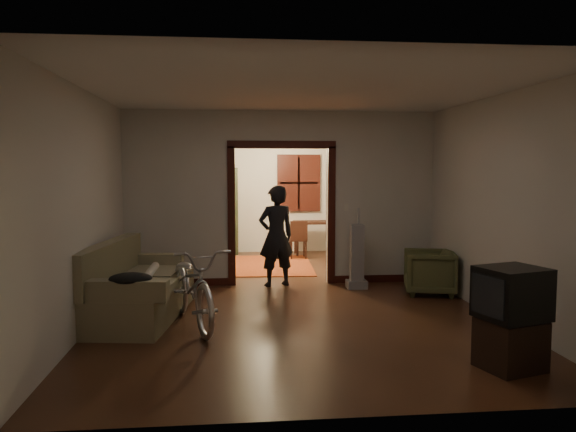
{
  "coord_description": "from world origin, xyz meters",
  "views": [
    {
      "loc": [
        -0.81,
        -8.29,
        1.9
      ],
      "look_at": [
        0.0,
        -0.3,
        1.2
      ],
      "focal_mm": 35.0,
      "sensor_mm": 36.0,
      "label": 1
    }
  ],
  "objects": [
    {
      "name": "desk_chair",
      "position": [
        0.57,
        3.23,
        0.4
      ],
      "size": [
        0.42,
        0.42,
        0.8
      ],
      "primitive_type": "cube",
      "rotation": [
        0.0,
        0.0,
        0.21
      ],
      "color": "black",
      "rests_on": "floor"
    },
    {
      "name": "oriental_rug",
      "position": [
        -0.16,
        2.44,
        0.01
      ],
      "size": [
        1.88,
        2.41,
        0.02
      ],
      "primitive_type": "cube",
      "rotation": [
        0.0,
        0.0,
        -0.05
      ],
      "color": "maroon",
      "rests_on": "floor"
    },
    {
      "name": "wall_right",
      "position": [
        2.5,
        0.0,
        1.4
      ],
      "size": [
        0.02,
        8.5,
        2.8
      ],
      "primitive_type": "cube",
      "color": "beige",
      "rests_on": "floor"
    },
    {
      "name": "rolled_paper",
      "position": [
        -1.87,
        -0.86,
        0.53
      ],
      "size": [
        0.11,
        0.88,
        0.11
      ],
      "primitive_type": "cylinder",
      "rotation": [
        1.57,
        0.0,
        0.0
      ],
      "color": "beige",
      "rests_on": "sofa"
    },
    {
      "name": "floor",
      "position": [
        0.0,
        0.0,
        0.0
      ],
      "size": [
        5.0,
        8.5,
        0.01
      ],
      "primitive_type": "cube",
      "color": "black",
      "rests_on": "ground"
    },
    {
      "name": "tv_stand",
      "position": [
        1.79,
        -3.38,
        0.24
      ],
      "size": [
        0.63,
        0.6,
        0.47
      ],
      "primitive_type": "cube",
      "rotation": [
        0.0,
        0.0,
        0.3
      ],
      "color": "black",
      "rests_on": "floor"
    },
    {
      "name": "person",
      "position": [
        -0.1,
        0.57,
        0.81
      ],
      "size": [
        0.68,
        0.55,
        1.61
      ],
      "primitive_type": "imported",
      "rotation": [
        0.0,
        0.0,
        3.45
      ],
      "color": "black",
      "rests_on": "floor"
    },
    {
      "name": "bicycle",
      "position": [
        -1.28,
        -1.59,
        0.49
      ],
      "size": [
        1.18,
        1.96,
        0.97
      ],
      "primitive_type": "imported",
      "rotation": [
        0.0,
        0.0,
        0.31
      ],
      "color": "silver",
      "rests_on": "floor"
    },
    {
      "name": "chandelier",
      "position": [
        0.0,
        2.5,
        2.35
      ],
      "size": [
        0.24,
        0.24,
        0.24
      ],
      "primitive_type": "sphere",
      "color": "#FFE0A5",
      "rests_on": "ceiling"
    },
    {
      "name": "globe",
      "position": [
        -1.2,
        3.94,
        1.94
      ],
      "size": [
        0.3,
        0.3,
        0.3
      ],
      "primitive_type": "sphere",
      "color": "#1E5972",
      "rests_on": "locker"
    },
    {
      "name": "ceiling",
      "position": [
        0.0,
        0.0,
        2.8
      ],
      "size": [
        5.0,
        8.5,
        0.01
      ],
      "primitive_type": "cube",
      "color": "white",
      "rests_on": "floor"
    },
    {
      "name": "wall_left",
      "position": [
        -2.5,
        0.0,
        1.4
      ],
      "size": [
        0.02,
        8.5,
        2.8
      ],
      "primitive_type": "cube",
      "color": "beige",
      "rests_on": "floor"
    },
    {
      "name": "desk",
      "position": [
        1.03,
        3.71,
        0.36
      ],
      "size": [
        1.05,
        0.7,
        0.72
      ],
      "primitive_type": "cube",
      "rotation": [
        0.0,
        0.0,
        0.17
      ],
      "color": "black",
      "rests_on": "floor"
    },
    {
      "name": "crt_tv",
      "position": [
        1.79,
        -3.38,
        0.73
      ],
      "size": [
        0.68,
        0.65,
        0.48
      ],
      "primitive_type": "cube",
      "rotation": [
        0.0,
        0.0,
        0.3
      ],
      "color": "black",
      "rests_on": "tv_stand"
    },
    {
      "name": "sofa",
      "position": [
        -1.97,
        -1.16,
        0.48
      ],
      "size": [
        1.22,
        2.2,
        0.96
      ],
      "primitive_type": "cube",
      "rotation": [
        0.0,
        0.0,
        -0.14
      ],
      "color": "#696446",
      "rests_on": "floor"
    },
    {
      "name": "wall_back",
      "position": [
        0.0,
        4.25,
        1.4
      ],
      "size": [
        5.0,
        0.02,
        2.8
      ],
      "primitive_type": "cube",
      "color": "beige",
      "rests_on": "floor"
    },
    {
      "name": "jacket",
      "position": [
        -1.92,
        -2.07,
        0.68
      ],
      "size": [
        0.47,
        0.35,
        0.14
      ],
      "primitive_type": "ellipsoid",
      "color": "black",
      "rests_on": "sofa"
    },
    {
      "name": "locker",
      "position": [
        -1.2,
        3.94,
        0.95
      ],
      "size": [
        1.06,
        0.79,
        1.89
      ],
      "primitive_type": "cube",
      "rotation": [
        0.0,
        0.0,
        0.31
      ],
      "color": "#272F1C",
      "rests_on": "floor"
    },
    {
      "name": "light_switch",
      "position": [
        1.05,
        0.68,
        1.25
      ],
      "size": [
        0.08,
        0.01,
        0.12
      ],
      "primitive_type": "cube",
      "color": "silver",
      "rests_on": "partition_wall"
    },
    {
      "name": "armchair",
      "position": [
        2.13,
        -0.25,
        0.33
      ],
      "size": [
        0.88,
        0.87,
        0.67
      ],
      "primitive_type": "imported",
      "rotation": [
        0.0,
        0.0,
        -1.82
      ],
      "color": "#4B502D",
      "rests_on": "floor"
    },
    {
      "name": "far_window",
      "position": [
        0.7,
        4.21,
        1.55
      ],
      "size": [
        0.98,
        0.06,
        1.28
      ],
      "primitive_type": "cube",
      "color": "black",
      "rests_on": "wall_back"
    },
    {
      "name": "door_casing",
      "position": [
        0.0,
        0.75,
        1.1
      ],
      "size": [
        1.74,
        0.2,
        2.32
      ],
      "primitive_type": "cube",
      "color": "black",
      "rests_on": "floor"
    },
    {
      "name": "vacuum",
      "position": [
        1.14,
        0.26,
        0.51
      ],
      "size": [
        0.36,
        0.31,
        1.02
      ],
      "primitive_type": "cube",
      "rotation": [
        0.0,
        0.0,
        0.22
      ],
      "color": "gray",
      "rests_on": "floor"
    },
    {
      "name": "partition_wall",
      "position": [
        0.0,
        0.75,
        1.4
      ],
      "size": [
        5.0,
        0.14,
        2.8
      ],
      "primitive_type": "cube",
      "color": "beige",
      "rests_on": "floor"
    }
  ]
}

